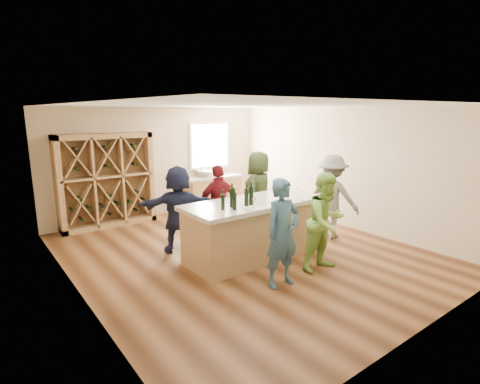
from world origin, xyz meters
TOP-DOWN VIEW (x-y plane):
  - floor at (0.00, 0.00)m, footprint 6.00×7.00m
  - ceiling at (0.00, 0.00)m, footprint 6.00×7.00m
  - wall_back at (0.00, 3.55)m, footprint 6.00×0.10m
  - wall_front at (0.00, -3.55)m, footprint 6.00×0.10m
  - wall_left at (-3.05, 0.00)m, footprint 0.10×7.00m
  - wall_right at (3.05, 0.00)m, footprint 0.10×7.00m
  - window_frame at (1.50, 3.47)m, footprint 1.30×0.06m
  - window_pane at (1.50, 3.44)m, footprint 1.18×0.01m
  - wine_rack at (-1.50, 3.27)m, footprint 2.20×0.45m
  - back_counter_base at (1.40, 3.20)m, footprint 1.60×0.58m
  - back_counter_top at (1.40, 3.20)m, footprint 1.70×0.62m
  - sink at (1.20, 3.20)m, footprint 0.54×0.54m
  - faucet at (1.20, 3.38)m, footprint 0.02×0.02m
  - tasting_counter_base at (0.05, -0.33)m, footprint 2.60×1.00m
  - tasting_counter_top at (0.05, -0.33)m, footprint 2.72×1.12m
  - wine_bottle_a at (-0.78, -0.49)m, footprint 0.08×0.08m
  - wine_bottle_b at (-0.62, -0.60)m, footprint 0.08×0.08m
  - wine_bottle_c at (-0.56, -0.44)m, footprint 0.10×0.10m
  - wine_bottle_d at (-0.31, -0.53)m, footprint 0.10×0.10m
  - wine_bottle_e at (-0.20, -0.52)m, footprint 0.10×0.10m
  - wine_glass_a at (-0.31, -0.73)m, footprint 0.07×0.07m
  - wine_glass_b at (0.31, -0.77)m, footprint 0.08×0.08m
  - wine_glass_c at (0.80, -0.82)m, footprint 0.09×0.09m
  - wine_glass_e at (0.97, -0.54)m, footprint 0.09×0.09m
  - tasting_menu_a at (-0.29, -0.69)m, footprint 0.26×0.34m
  - tasting_menu_b at (0.30, -0.71)m, footprint 0.28×0.33m
  - tasting_menu_c at (0.94, -0.68)m, footprint 0.28×0.32m
  - person_near_left at (-0.36, -1.50)m, footprint 0.64×0.48m
  - person_near_right at (0.65, -1.51)m, footprint 0.83×0.46m
  - person_server at (2.08, -0.45)m, footprint 0.95×1.28m
  - person_far_mid at (-0.07, 0.69)m, footprint 1.03×0.65m
  - person_far_right at (1.04, 0.76)m, footprint 1.07×0.97m
  - person_far_left at (-0.94, 0.78)m, footprint 1.66×1.25m

SIDE VIEW (x-z plane):
  - floor at x=0.00m, z-range -0.10..0.00m
  - back_counter_base at x=1.40m, z-range 0.00..0.86m
  - tasting_counter_base at x=0.05m, z-range 0.00..1.00m
  - person_far_mid at x=-0.07m, z-range 0.00..1.64m
  - person_near_right at x=0.65m, z-range 0.00..1.70m
  - person_far_left at x=-0.94m, z-range 0.00..1.70m
  - person_near_left at x=-0.36m, z-range 0.00..1.71m
  - back_counter_top at x=1.40m, z-range 0.86..0.92m
  - person_server at x=2.08m, z-range 0.00..1.80m
  - person_far_right at x=1.04m, z-range 0.00..1.84m
  - sink at x=1.20m, z-range 0.92..1.11m
  - tasting_counter_top at x=0.05m, z-range 1.00..1.08m
  - faucet at x=1.20m, z-range 0.92..1.22m
  - tasting_menu_a at x=-0.29m, z-range 1.08..1.08m
  - tasting_menu_b at x=0.30m, z-range 1.08..1.08m
  - tasting_menu_c at x=0.94m, z-range 1.08..1.08m
  - wine_rack at x=-1.50m, z-range 0.00..2.20m
  - wine_glass_b at x=0.31m, z-range 1.08..1.25m
  - wine_glass_c at x=0.80m, z-range 1.08..1.25m
  - wine_glass_a at x=-0.31m, z-range 1.08..1.26m
  - wine_glass_e at x=0.97m, z-range 1.08..1.28m
  - wine_bottle_a at x=-0.78m, z-range 1.08..1.34m
  - wine_bottle_b at x=-0.62m, z-range 1.08..1.37m
  - wine_bottle_d at x=-0.31m, z-range 1.08..1.39m
  - wine_bottle_e at x=-0.20m, z-range 1.08..1.41m
  - wine_bottle_c at x=-0.56m, z-range 1.08..1.41m
  - wall_back at x=0.00m, z-range 0.00..2.80m
  - wall_front at x=0.00m, z-range 0.00..2.80m
  - wall_left at x=-3.05m, z-range 0.00..2.80m
  - wall_right at x=3.05m, z-range 0.00..2.80m
  - window_frame at x=1.50m, z-range 1.10..2.40m
  - window_pane at x=1.50m, z-range 1.16..2.34m
  - ceiling at x=0.00m, z-range 2.80..2.90m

